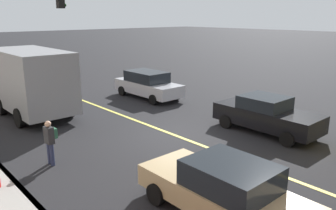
{
  "coord_description": "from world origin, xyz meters",
  "views": [
    {
      "loc": [
        -9.96,
        9.21,
        4.95
      ],
      "look_at": [
        0.18,
        0.15,
        1.31
      ],
      "focal_mm": 36.03,
      "sensor_mm": 36.0,
      "label": 1
    }
  ],
  "objects": [
    {
      "name": "car_tan",
      "position": [
        -5.29,
        3.16,
        0.77
      ],
      "size": [
        4.6,
        1.97,
        1.53
      ],
      "color": "tan",
      "rests_on": "ground"
    },
    {
      "name": "truck_gray",
      "position": [
        7.6,
        3.32,
        1.75
      ],
      "size": [
        7.77,
        2.66,
        3.31
      ],
      "color": "silver",
      "rests_on": "ground"
    },
    {
      "name": "car_silver",
      "position": [
        5.99,
        -3.38,
        0.84
      ],
      "size": [
        4.73,
        1.96,
        1.63
      ],
      "color": "#A8AAB2",
      "rests_on": "ground"
    },
    {
      "name": "pedestrian_with_backpack",
      "position": [
        0.61,
        5.08,
        0.9
      ],
      "size": [
        0.38,
        0.38,
        1.56
      ],
      "color": "#262D4C",
      "rests_on": "ground"
    },
    {
      "name": "car_black",
      "position": [
        -2.38,
        -3.28,
        0.79
      ],
      "size": [
        4.57,
        1.99,
        1.57
      ],
      "color": "black",
      "rests_on": "ground"
    },
    {
      "name": "ground",
      "position": [
        0.0,
        0.0,
        0.0
      ],
      "size": [
        200.0,
        200.0,
        0.0
      ],
      "primitive_type": "plane",
      "color": "black"
    },
    {
      "name": "lane_stripe_center",
      "position": [
        0.0,
        0.0,
        0.01
      ],
      "size": [
        80.0,
        0.16,
        0.01
      ],
      "primitive_type": "cube",
      "color": "#D8CC4C",
      "rests_on": "ground"
    },
    {
      "name": "curb_edge",
      "position": [
        0.0,
        6.54,
        0.07
      ],
      "size": [
        80.0,
        0.16,
        0.15
      ],
      "primitive_type": "cube",
      "color": "slate",
      "rests_on": "ground"
    }
  ]
}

